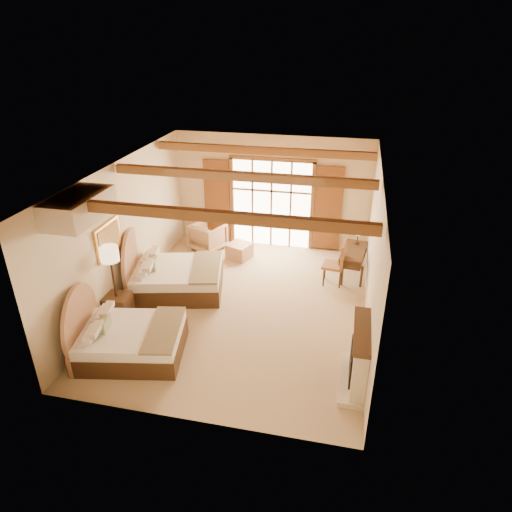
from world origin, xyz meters
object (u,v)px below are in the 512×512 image
(armchair, at_px, (208,236))
(desk, at_px, (353,261))
(nightstand, at_px, (119,308))
(bed_far, at_px, (170,275))
(bed_near, at_px, (124,337))

(armchair, distance_m, desk, 4.16)
(nightstand, relative_size, desk, 0.45)
(nightstand, relative_size, armchair, 0.72)
(desk, bearing_deg, bed_far, -150.27)
(bed_near, bearing_deg, nightstand, 111.70)
(bed_far, height_order, nightstand, bed_far)
(bed_near, bearing_deg, armchair, 77.72)
(bed_near, relative_size, bed_far, 0.90)
(nightstand, height_order, desk, desk)
(bed_far, relative_size, nightstand, 4.02)
(armchair, xyz_separation_m, desk, (4.11, -0.68, -0.02))
(bed_far, distance_m, desk, 4.62)
(nightstand, xyz_separation_m, armchair, (0.78, 3.88, 0.08))
(bed_far, bearing_deg, nightstand, -126.43)
(bed_near, height_order, desk, bed_near)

